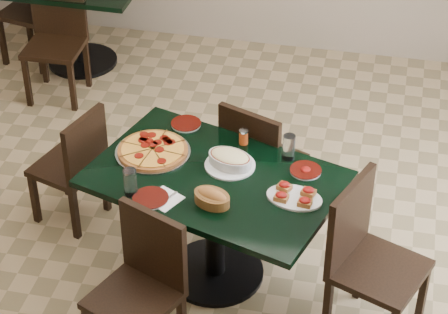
% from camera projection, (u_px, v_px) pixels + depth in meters
% --- Properties ---
extents(floor, '(5.50, 5.50, 0.00)m').
position_uv_depth(floor, '(210.00, 250.00, 5.52)').
color(floor, '#937C55').
rests_on(floor, ground).
extents(main_table, '(1.58, 1.25, 0.75)m').
position_uv_depth(main_table, '(215.00, 201.00, 5.02)').
color(main_table, black).
rests_on(main_table, floor).
extents(back_table, '(1.08, 0.79, 0.75)m').
position_uv_depth(back_table, '(77.00, 7.00, 7.14)').
color(back_table, black).
rests_on(back_table, floor).
extents(chair_far, '(0.55, 0.55, 0.91)m').
position_uv_depth(chair_far, '(258.00, 159.00, 5.45)').
color(chair_far, black).
rests_on(chair_far, floor).
extents(chair_near, '(0.54, 0.54, 0.89)m').
position_uv_depth(chair_near, '(143.00, 280.00, 4.60)').
color(chair_near, black).
rests_on(chair_near, floor).
extents(chair_right, '(0.59, 0.59, 0.97)m').
position_uv_depth(chair_right, '(366.00, 253.00, 4.70)').
color(chair_right, black).
rests_on(chair_right, floor).
extents(chair_left, '(0.49, 0.49, 0.83)m').
position_uv_depth(chair_left, '(75.00, 162.00, 5.51)').
color(chair_left, black).
rests_on(chair_left, floor).
extents(back_chair_near, '(0.44, 0.44, 0.91)m').
position_uv_depth(back_chair_near, '(57.00, 34.00, 6.78)').
color(back_chair_near, black).
rests_on(back_chair_near, floor).
extents(back_chair_left, '(0.52, 0.52, 0.93)m').
position_uv_depth(back_chair_left, '(38.00, 5.00, 7.16)').
color(back_chair_left, black).
rests_on(back_chair_left, floor).
extents(pepperoni_pizza, '(0.44, 0.44, 0.04)m').
position_uv_depth(pepperoni_pizza, '(153.00, 150.00, 5.08)').
color(pepperoni_pizza, '#B2B3B9').
rests_on(pepperoni_pizza, main_table).
extents(lasagna_casserole, '(0.30, 0.29, 0.09)m').
position_uv_depth(lasagna_casserole, '(230.00, 160.00, 4.96)').
color(lasagna_casserole, silver).
rests_on(lasagna_casserole, main_table).
extents(bread_basket, '(0.25, 0.21, 0.09)m').
position_uv_depth(bread_basket, '(212.00, 197.00, 4.69)').
color(bread_basket, brown).
rests_on(bread_basket, main_table).
extents(bruschetta_platter, '(0.35, 0.27, 0.05)m').
position_uv_depth(bruschetta_platter, '(294.00, 196.00, 4.73)').
color(bruschetta_platter, silver).
rests_on(bruschetta_platter, main_table).
extents(side_plate_near, '(0.20, 0.20, 0.02)m').
position_uv_depth(side_plate_near, '(151.00, 198.00, 4.74)').
color(side_plate_near, silver).
rests_on(side_plate_near, main_table).
extents(side_plate_far_r, '(0.18, 0.18, 0.03)m').
position_uv_depth(side_plate_far_r, '(306.00, 170.00, 4.94)').
color(side_plate_far_r, silver).
rests_on(side_plate_far_r, main_table).
extents(side_plate_far_l, '(0.19, 0.19, 0.02)m').
position_uv_depth(side_plate_far_l, '(186.00, 124.00, 5.33)').
color(side_plate_far_l, silver).
rests_on(side_plate_far_l, main_table).
extents(napkin_setting, '(0.22, 0.22, 0.01)m').
position_uv_depth(napkin_setting, '(164.00, 199.00, 4.74)').
color(napkin_setting, white).
rests_on(napkin_setting, main_table).
extents(water_glass_a, '(0.07, 0.07, 0.15)m').
position_uv_depth(water_glass_a, '(289.00, 147.00, 5.01)').
color(water_glass_a, white).
rests_on(water_glass_a, main_table).
extents(water_glass_b, '(0.07, 0.07, 0.16)m').
position_uv_depth(water_glass_b, '(130.00, 182.00, 4.74)').
color(water_glass_b, white).
rests_on(water_glass_b, main_table).
extents(pepper_shaker, '(0.06, 0.06, 0.09)m').
position_uv_depth(pepper_shaker, '(244.00, 137.00, 5.14)').
color(pepper_shaker, '#A84A12').
rests_on(pepper_shaker, main_table).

